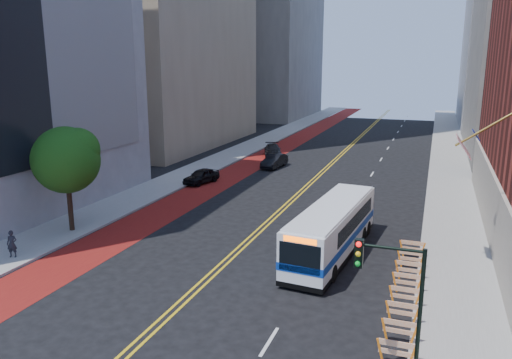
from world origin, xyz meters
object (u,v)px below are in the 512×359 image
Objects in this scene: car_a at (201,176)px; car_b at (274,161)px; traffic_signal at (392,288)px; car_c at (273,150)px; transit_bus at (333,229)px; pedestrian at (12,244)px; street_tree at (67,157)px.

car_a is 0.92× the size of car_b.
car_b is (-14.62, 33.26, -3.02)m from traffic_signal.
car_b reaches higher than car_c.
car_c is at bearing 119.42° from transit_bus.
transit_bus reaches higher than pedestrian.
traffic_signal is at bearing -65.08° from transit_bus.
traffic_signal is at bearing -34.35° from pedestrian.
street_tree is 0.61× the size of transit_bus.
traffic_signal is at bearing -61.12° from car_b.
car_b is 0.91× the size of car_c.
street_tree reaches higher than traffic_signal.
car_a is 9.76m from car_b.
transit_bus is 7.20× the size of pedestrian.
pedestrian reaches higher than car_a.
street_tree is 1.73× the size of car_a.
traffic_signal reaches higher than pedestrian.
car_a is at bearing -117.72° from car_c.
car_c is (1.93, 14.95, 0.01)m from car_a.
pedestrian is (-3.90, -34.71, 0.24)m from car_c.
street_tree reaches higher than transit_bus.
pedestrian is at bearing -90.29° from street_tree.
pedestrian is at bearing -81.53° from car_a.
transit_bus is (16.53, 1.86, -3.36)m from street_tree.
pedestrian is at bearing -96.80° from car_b.
transit_bus is 2.35× the size of car_c.
traffic_signal is 0.46× the size of transit_bus.
car_b is 2.79× the size of pedestrian.
car_b is at bearing 120.70° from transit_bus.
car_c is (-12.65, 27.93, -0.87)m from transit_bus.
car_c is (3.88, 29.79, -4.24)m from street_tree.
car_b is 29.26m from pedestrian.
pedestrian is at bearing 167.37° from traffic_signal.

